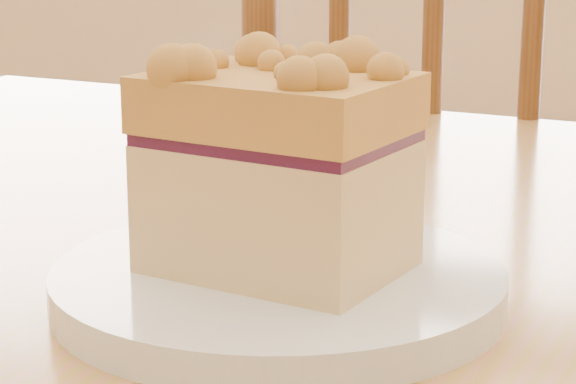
# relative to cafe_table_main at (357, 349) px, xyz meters

# --- Properties ---
(cafe_table_main) EXTENTS (1.51, 1.21, 0.75)m
(cafe_table_main) POSITION_rel_cafe_table_main_xyz_m (0.00, 0.00, 0.00)
(cafe_table_main) COLOR #C47F4C
(cafe_table_main) RESTS_ON ground
(cafe_chair_main) EXTENTS (0.53, 0.53, 1.03)m
(cafe_chair_main) POSITION_rel_cafe_table_main_xyz_m (0.05, 0.60, -0.14)
(cafe_chair_main) COLOR #562B17
(cafe_chair_main) RESTS_ON ground
(plate) EXTENTS (0.25, 0.25, 0.02)m
(plate) POSITION_rel_cafe_table_main_xyz_m (-0.03, -0.15, 0.10)
(plate) COLOR white
(plate) RESTS_ON cafe_table_main
(cake_slice) EXTENTS (0.16, 0.14, 0.12)m
(cake_slice) POSITION_rel_cafe_table_main_xyz_m (-0.03, -0.15, 0.17)
(cake_slice) COLOR #EFC987
(cake_slice) RESTS_ON plate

